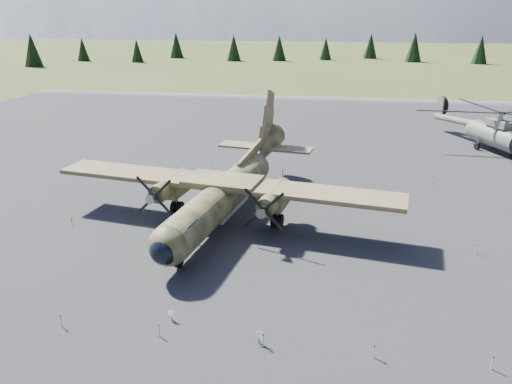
# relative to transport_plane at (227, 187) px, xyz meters

# --- Properties ---
(ground) EXTENTS (500.00, 500.00, 0.00)m
(ground) POSITION_rel_transport_plane_xyz_m (3.67, -4.06, -2.90)
(ground) COLOR #4D5425
(ground) RESTS_ON ground
(apron) EXTENTS (120.00, 120.00, 0.04)m
(apron) POSITION_rel_transport_plane_xyz_m (3.67, 5.94, -2.90)
(apron) COLOR #57575B
(apron) RESTS_ON ground
(transport_plane) EXTENTS (30.66, 27.62, 10.10)m
(transport_plane) POSITION_rel_transport_plane_xyz_m (0.00, 0.00, 0.00)
(transport_plane) COLOR #373B20
(transport_plane) RESTS_ON ground
(helicopter_near) EXTENTS (27.54, 27.54, 5.29)m
(helicopter_near) POSITION_rel_transport_plane_xyz_m (29.72, 26.69, 0.85)
(helicopter_near) COLOR slate
(helicopter_near) RESTS_ON ground
(info_placard_left) EXTENTS (0.46, 0.31, 0.67)m
(info_placard_left) POSITION_rel_transport_plane_xyz_m (-0.12, -15.97, -2.45)
(info_placard_left) COLOR gray
(info_placard_left) RESTS_ON ground
(info_placard_right) EXTENTS (0.54, 0.31, 0.80)m
(info_placard_right) POSITION_rel_transport_plane_xyz_m (5.42, -17.35, -2.37)
(info_placard_right) COLOR gray
(info_placard_right) RESTS_ON ground
(barrier_fence) EXTENTS (33.12, 29.62, 0.85)m
(barrier_fence) POSITION_rel_transport_plane_xyz_m (3.21, -4.14, -2.39)
(barrier_fence) COLOR silver
(barrier_fence) RESTS_ON ground
(treeline) EXTENTS (320.22, 316.59, 10.99)m
(treeline) POSITION_rel_transport_plane_xyz_m (6.59, -16.43, 1.92)
(treeline) COLOR black
(treeline) RESTS_ON ground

